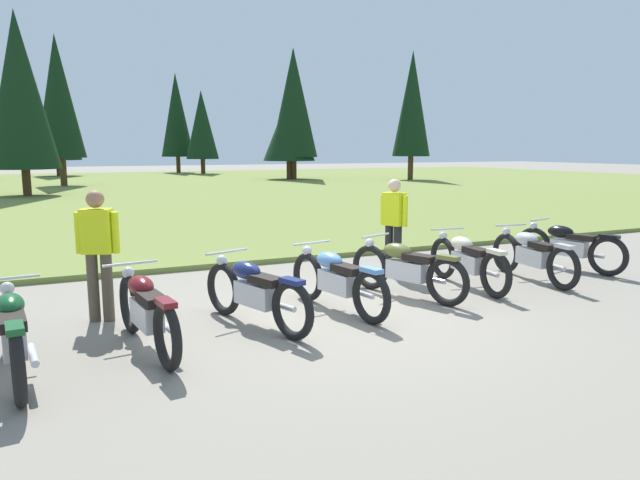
{
  "coord_description": "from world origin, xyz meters",
  "views": [
    {
      "loc": [
        -3.34,
        -6.71,
        2.18
      ],
      "look_at": [
        0.0,
        0.6,
        0.9
      ],
      "focal_mm": 32.29,
      "sensor_mm": 36.0,
      "label": 1
    }
  ],
  "objects_px": {
    "motorcycle_british_green": "(13,334)",
    "motorcycle_black": "(568,246)",
    "rider_near_row_end": "(394,221)",
    "motorcycle_silver": "(532,255)",
    "motorcycle_sky_blue": "(337,279)",
    "motorcycle_navy": "(255,292)",
    "rider_with_back_turned": "(98,248)",
    "motorcycle_cream": "(467,260)",
    "motorcycle_maroon": "(146,311)",
    "motorcycle_olive": "(406,268)"
  },
  "relations": [
    {
      "from": "motorcycle_sky_blue",
      "to": "rider_near_row_end",
      "type": "xyz_separation_m",
      "value": [
        1.86,
        1.57,
        0.51
      ]
    },
    {
      "from": "motorcycle_navy",
      "to": "rider_with_back_turned",
      "type": "height_order",
      "value": "rider_with_back_turned"
    },
    {
      "from": "motorcycle_british_green",
      "to": "motorcycle_navy",
      "type": "bearing_deg",
      "value": 12.97
    },
    {
      "from": "motorcycle_british_green",
      "to": "motorcycle_black",
      "type": "xyz_separation_m",
      "value": [
        8.85,
        1.46,
        0.0
      ]
    },
    {
      "from": "motorcycle_cream",
      "to": "motorcycle_black",
      "type": "xyz_separation_m",
      "value": [
        2.55,
        0.33,
        0.0
      ]
    },
    {
      "from": "motorcycle_maroon",
      "to": "motorcycle_silver",
      "type": "height_order",
      "value": "same"
    },
    {
      "from": "motorcycle_silver",
      "to": "motorcycle_black",
      "type": "distance_m",
      "value": 1.32
    },
    {
      "from": "motorcycle_sky_blue",
      "to": "motorcycle_silver",
      "type": "bearing_deg",
      "value": 4.47
    },
    {
      "from": "motorcycle_sky_blue",
      "to": "motorcycle_cream",
      "type": "xyz_separation_m",
      "value": [
        2.48,
        0.36,
        0.0
      ]
    },
    {
      "from": "motorcycle_navy",
      "to": "rider_with_back_turned",
      "type": "distance_m",
      "value": 2.06
    },
    {
      "from": "motorcycle_navy",
      "to": "rider_near_row_end",
      "type": "distance_m",
      "value": 3.57
    },
    {
      "from": "motorcycle_navy",
      "to": "motorcycle_british_green",
      "type": "bearing_deg",
      "value": -167.03
    },
    {
      "from": "motorcycle_maroon",
      "to": "motorcycle_silver",
      "type": "distance_m",
      "value": 6.37
    },
    {
      "from": "motorcycle_silver",
      "to": "motorcycle_olive",
      "type": "bearing_deg",
      "value": -178.99
    },
    {
      "from": "motorcycle_olive",
      "to": "motorcycle_sky_blue",
      "type": "bearing_deg",
      "value": -168.8
    },
    {
      "from": "motorcycle_cream",
      "to": "motorcycle_sky_blue",
      "type": "bearing_deg",
      "value": -171.73
    },
    {
      "from": "motorcycle_british_green",
      "to": "rider_near_row_end",
      "type": "height_order",
      "value": "rider_near_row_end"
    },
    {
      "from": "motorcycle_british_green",
      "to": "motorcycle_silver",
      "type": "xyz_separation_m",
      "value": [
        7.59,
        1.07,
        0.0
      ]
    },
    {
      "from": "motorcycle_british_green",
      "to": "rider_with_back_turned",
      "type": "xyz_separation_m",
      "value": [
        0.89,
        1.62,
        0.51
      ]
    },
    {
      "from": "motorcycle_navy",
      "to": "motorcycle_cream",
      "type": "distance_m",
      "value": 3.73
    },
    {
      "from": "motorcycle_british_green",
      "to": "motorcycle_black",
      "type": "relative_size",
      "value": 1.02
    },
    {
      "from": "motorcycle_sky_blue",
      "to": "rider_near_row_end",
      "type": "relative_size",
      "value": 1.25
    },
    {
      "from": "motorcycle_british_green",
      "to": "motorcycle_cream",
      "type": "distance_m",
      "value": 6.4
    },
    {
      "from": "rider_near_row_end",
      "to": "motorcycle_maroon",
      "type": "bearing_deg",
      "value": -154.98
    },
    {
      "from": "motorcycle_navy",
      "to": "motorcycle_black",
      "type": "distance_m",
      "value": 6.3
    },
    {
      "from": "motorcycle_maroon",
      "to": "motorcycle_cream",
      "type": "xyz_separation_m",
      "value": [
        5.03,
        0.84,
        0.0
      ]
    },
    {
      "from": "motorcycle_black",
      "to": "motorcycle_british_green",
      "type": "bearing_deg",
      "value": -170.61
    },
    {
      "from": "motorcycle_black",
      "to": "rider_near_row_end",
      "type": "xyz_separation_m",
      "value": [
        -3.17,
        0.88,
        0.51
      ]
    },
    {
      "from": "motorcycle_british_green",
      "to": "motorcycle_maroon",
      "type": "xyz_separation_m",
      "value": [
        1.27,
        0.29,
        0.0
      ]
    },
    {
      "from": "motorcycle_silver",
      "to": "rider_near_row_end",
      "type": "distance_m",
      "value": 2.36
    },
    {
      "from": "motorcycle_navy",
      "to": "rider_with_back_turned",
      "type": "relative_size",
      "value": 1.21
    },
    {
      "from": "motorcycle_british_green",
      "to": "motorcycle_navy",
      "type": "height_order",
      "value": "same"
    },
    {
      "from": "motorcycle_black",
      "to": "motorcycle_navy",
      "type": "bearing_deg",
      "value": -172.12
    },
    {
      "from": "rider_with_back_turned",
      "to": "motorcycle_cream",
      "type": "bearing_deg",
      "value": -5.18
    },
    {
      "from": "motorcycle_british_green",
      "to": "motorcycle_maroon",
      "type": "relative_size",
      "value": 1.0
    },
    {
      "from": "motorcycle_olive",
      "to": "motorcycle_black",
      "type": "xyz_separation_m",
      "value": [
        3.76,
        0.44,
        0.0
      ]
    },
    {
      "from": "motorcycle_sky_blue",
      "to": "motorcycle_black",
      "type": "relative_size",
      "value": 1.01
    },
    {
      "from": "motorcycle_navy",
      "to": "motorcycle_black",
      "type": "height_order",
      "value": "same"
    },
    {
      "from": "motorcycle_maroon",
      "to": "motorcycle_silver",
      "type": "relative_size",
      "value": 1.0
    },
    {
      "from": "motorcycle_sky_blue",
      "to": "motorcycle_british_green",
      "type": "bearing_deg",
      "value": -168.58
    },
    {
      "from": "motorcycle_sky_blue",
      "to": "rider_near_row_end",
      "type": "bearing_deg",
      "value": 40.25
    },
    {
      "from": "motorcycle_british_green",
      "to": "motorcycle_sky_blue",
      "type": "xyz_separation_m",
      "value": [
        3.82,
        0.77,
        0.0
      ]
    },
    {
      "from": "motorcycle_british_green",
      "to": "motorcycle_cream",
      "type": "xyz_separation_m",
      "value": [
        6.3,
        1.13,
        0.0
      ]
    },
    {
      "from": "motorcycle_maroon",
      "to": "motorcycle_black",
      "type": "xyz_separation_m",
      "value": [
        7.58,
        1.18,
        0.0
      ]
    },
    {
      "from": "rider_near_row_end",
      "to": "motorcycle_sky_blue",
      "type": "bearing_deg",
      "value": -139.75
    },
    {
      "from": "motorcycle_british_green",
      "to": "motorcycle_olive",
      "type": "distance_m",
      "value": 5.19
    },
    {
      "from": "motorcycle_british_green",
      "to": "motorcycle_olive",
      "type": "bearing_deg",
      "value": 11.36
    },
    {
      "from": "motorcycle_silver",
      "to": "rider_near_row_end",
      "type": "bearing_deg",
      "value": 146.27
    },
    {
      "from": "motorcycle_british_green",
      "to": "rider_near_row_end",
      "type": "relative_size",
      "value": 1.26
    },
    {
      "from": "motorcycle_black",
      "to": "rider_near_row_end",
      "type": "relative_size",
      "value": 1.23
    }
  ]
}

